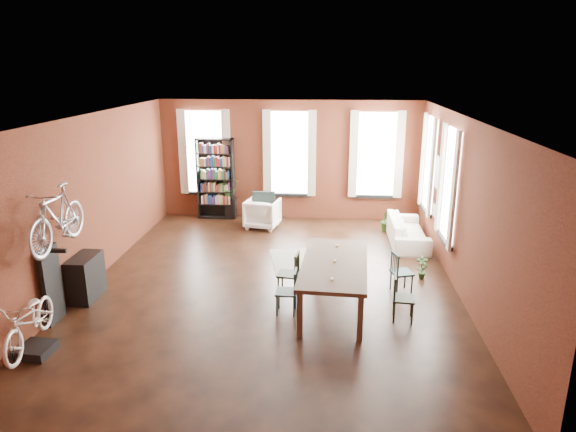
# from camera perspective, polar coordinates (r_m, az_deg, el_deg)

# --- Properties ---
(room) EXTENTS (9.00, 9.04, 3.22)m
(room) POSITION_cam_1_polar(r_m,az_deg,el_deg) (9.99, -0.11, 5.20)
(room) COLOR black
(room) RESTS_ON ground
(dining_table) EXTENTS (1.26, 2.50, 0.83)m
(dining_table) POSITION_cam_1_polar(r_m,az_deg,el_deg) (9.05, 5.14, -7.58)
(dining_table) COLOR #4D3B2E
(dining_table) RESTS_ON ground
(dining_chair_a) EXTENTS (0.37, 0.37, 0.78)m
(dining_chair_a) POSITION_cam_1_polar(r_m,az_deg,el_deg) (8.80, -0.19, -8.42)
(dining_chair_a) COLOR #193838
(dining_chair_a) RESTS_ON ground
(dining_chair_b) EXTENTS (0.43, 0.43, 0.81)m
(dining_chair_b) POSITION_cam_1_polar(r_m,az_deg,el_deg) (9.46, 0.04, -6.45)
(dining_chair_b) COLOR #202F1B
(dining_chair_b) RESTS_ON ground
(dining_chair_c) EXTENTS (0.39, 0.39, 0.78)m
(dining_chair_c) POSITION_cam_1_polar(r_m,az_deg,el_deg) (8.78, 12.72, -8.91)
(dining_chair_c) COLOR black
(dining_chair_c) RESTS_ON ground
(dining_chair_d) EXTENTS (0.45, 0.45, 0.78)m
(dining_chair_d) POSITION_cam_1_polar(r_m,az_deg,el_deg) (9.80, 12.53, -6.14)
(dining_chair_d) COLOR #1A3939
(dining_chair_d) RESTS_ON ground
(bookshelf) EXTENTS (1.00, 0.32, 2.20)m
(bookshelf) POSITION_cam_1_polar(r_m,az_deg,el_deg) (14.11, -8.02, 4.12)
(bookshelf) COLOR black
(bookshelf) RESTS_ON ground
(white_armchair) EXTENTS (0.93, 0.89, 0.83)m
(white_armchair) POSITION_cam_1_polar(r_m,az_deg,el_deg) (13.29, -2.86, 0.45)
(white_armchair) COLOR white
(white_armchair) RESTS_ON ground
(cream_sofa) EXTENTS (0.61, 2.08, 0.81)m
(cream_sofa) POSITION_cam_1_polar(r_m,az_deg,el_deg) (12.45, 13.15, -1.14)
(cream_sofa) COLOR beige
(cream_sofa) RESTS_ON ground
(striped_rug) EXTENTS (1.35, 1.82, 0.01)m
(striped_rug) POSITION_cam_1_polar(r_m,az_deg,el_deg) (11.10, 0.94, -5.09)
(striped_rug) COLOR black
(striped_rug) RESTS_ON ground
(bike_trainer) EXTENTS (0.51, 0.51, 0.14)m
(bike_trainer) POSITION_cam_1_polar(r_m,az_deg,el_deg) (8.63, -26.19, -13.20)
(bike_trainer) COLOR black
(bike_trainer) RESTS_ON ground
(bike_wall_rack) EXTENTS (0.16, 0.60, 1.30)m
(bike_wall_rack) POSITION_cam_1_polar(r_m,az_deg,el_deg) (9.26, -24.78, -6.97)
(bike_wall_rack) COLOR black
(bike_wall_rack) RESTS_ON ground
(console_table) EXTENTS (0.40, 0.80, 0.80)m
(console_table) POSITION_cam_1_polar(r_m,az_deg,el_deg) (10.02, -21.55, -6.35)
(console_table) COLOR black
(console_table) RESTS_ON ground
(plant_stand) EXTENTS (0.29, 0.29, 0.56)m
(plant_stand) POSITION_cam_1_polar(r_m,az_deg,el_deg) (14.23, -6.36, 0.88)
(plant_stand) COLOR black
(plant_stand) RESTS_ON ground
(plant_by_sofa) EXTENTS (0.50, 0.64, 0.25)m
(plant_by_sofa) POSITION_cam_1_polar(r_m,az_deg,el_deg) (13.30, 10.90, -1.14)
(plant_by_sofa) COLOR #2D6327
(plant_by_sofa) RESTS_ON ground
(plant_small) EXTENTS (0.35, 0.52, 0.17)m
(plant_small) POSITION_cam_1_polar(r_m,az_deg,el_deg) (10.57, 14.59, -6.34)
(plant_small) COLOR #2E5120
(plant_small) RESTS_ON ground
(bicycle_floor) EXTENTS (0.65, 0.89, 1.57)m
(bicycle_floor) POSITION_cam_1_polar(r_m,az_deg,el_deg) (8.27, -27.11, -8.01)
(bicycle_floor) COLOR silver
(bicycle_floor) RESTS_ON bike_trainer
(bicycle_hung) EXTENTS (0.47, 1.00, 1.66)m
(bicycle_hung) POSITION_cam_1_polar(r_m,az_deg,el_deg) (8.69, -24.51, 1.92)
(bicycle_hung) COLOR #A5A8AD
(bicycle_hung) RESTS_ON bike_wall_rack
(plant_on_stand) EXTENTS (0.65, 0.70, 0.47)m
(plant_on_stand) POSITION_cam_1_polar(r_m,az_deg,el_deg) (14.13, -6.50, 2.92)
(plant_on_stand) COLOR #2A5B24
(plant_on_stand) RESTS_ON plant_stand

